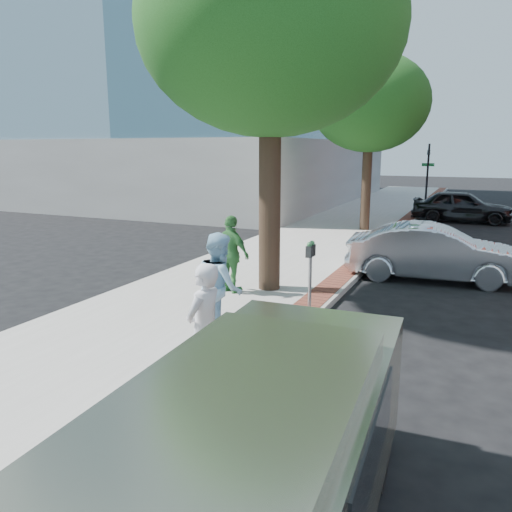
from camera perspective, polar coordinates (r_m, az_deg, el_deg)
The scene contains 16 objects.
ground at distance 10.44m, azimuth 0.46°, elevation -7.43°, with size 120.00×120.00×0.00m, color black.
sidewalk at distance 18.18m, azimuth 6.43°, elevation 1.21°, with size 5.00×60.00×0.15m, color #9E9991.
brick_strip at distance 17.63m, azimuth 13.25°, elevation 0.88°, with size 0.60×60.00×0.01m, color brown.
curb at distance 17.58m, azimuth 14.35°, elevation 0.53°, with size 0.10×60.00×0.15m, color gray.
office_tower at distance 36.36m, azimuth -4.58°, elevation 25.63°, with size 18.00×22.00×24.00m, color slate.
office_base at distance 35.38m, azimuth -4.31°, elevation 9.68°, with size 18.20×22.20×4.00m, color gray.
signal_near at distance 31.17m, azimuth 19.02°, elevation 9.20°, with size 0.70×0.15×3.80m.
tree_near at distance 12.12m, azimuth 1.69°, elevation 24.89°, with size 6.00×6.00×8.51m.
tree_far at distance 21.54m, azimuth 12.89°, elevation 16.64°, with size 4.80×4.80×7.14m.
parking_meter at distance 10.48m, azimuth 6.24°, elevation -0.57°, with size 0.12×0.32×1.47m.
person_gray at distance 6.95m, azimuth -5.94°, elevation -8.31°, with size 0.68×0.44×1.86m, color silver.
person_officer at distance 8.81m, azimuth -4.16°, elevation -3.54°, with size 0.94×0.74×1.94m, color #96CBE8.
person_green at distance 11.76m, azimuth -2.82°, elevation 0.20°, with size 1.08×0.45×1.84m, color #3C8440.
sedan_silver at distance 14.28m, azimuth 19.73°, elevation 0.35°, with size 1.60×4.60×1.51m, color silver.
bg_car at distance 26.32m, azimuth 22.45°, elevation 5.30°, with size 1.85×4.59×1.56m, color black.
van at distance 4.46m, azimuth 0.13°, elevation -22.24°, with size 2.09×4.93×1.79m.
Camera 1 is at (4.01, -8.99, 3.50)m, focal length 35.00 mm.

